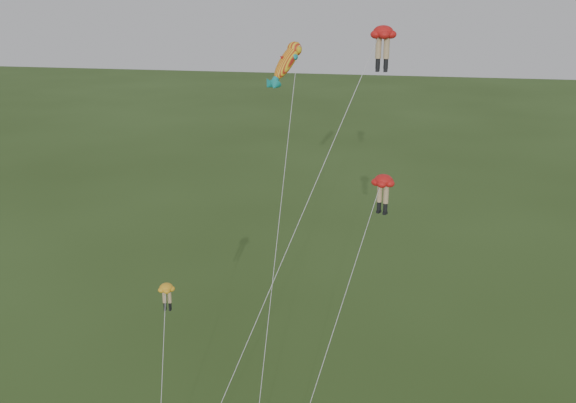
# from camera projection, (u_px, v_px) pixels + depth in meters

# --- Properties ---
(legs_kite_red_high) EXTENTS (8.86, 11.68, 20.99)m
(legs_kite_red_high) POSITION_uv_depth(u_px,v_px,m) (379.00, 45.00, 32.14)
(legs_kite_red_high) COLOR red
(legs_kite_red_high) RESTS_ON ground
(legs_kite_red_mid) EXTENTS (4.85, 11.62, 13.38)m
(legs_kite_red_mid) POSITION_uv_depth(u_px,v_px,m) (381.00, 189.00, 33.93)
(legs_kite_red_mid) COLOR red
(legs_kite_red_mid) RESTS_ON ground
(legs_kite_yellow) EXTENTS (2.32, 7.53, 7.52)m
(legs_kite_yellow) POSITION_uv_depth(u_px,v_px,m) (166.00, 298.00, 34.68)
(legs_kite_yellow) COLOR #F1A61E
(legs_kite_yellow) RESTS_ON ground
(fish_kite) EXTENTS (2.14, 12.87, 20.10)m
(fish_kite) POSITION_uv_depth(u_px,v_px,m) (287.00, 63.00, 36.08)
(fish_kite) COLOR yellow
(fish_kite) RESTS_ON ground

